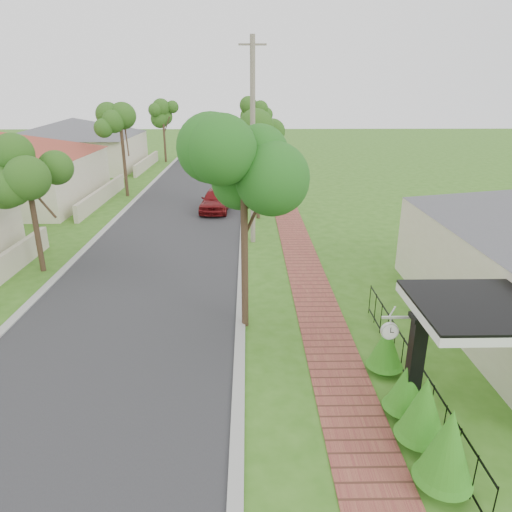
% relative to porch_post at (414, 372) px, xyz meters
% --- Properties ---
extents(ground, '(160.00, 160.00, 0.00)m').
position_rel_porch_post_xyz_m(ground, '(-4.55, 1.00, -1.12)').
color(ground, '#336618').
rests_on(ground, ground).
extents(road, '(7.00, 120.00, 0.02)m').
position_rel_porch_post_xyz_m(road, '(-7.55, 21.00, -1.12)').
color(road, '#28282B').
rests_on(road, ground).
extents(kerb_right, '(0.30, 120.00, 0.10)m').
position_rel_porch_post_xyz_m(kerb_right, '(-3.90, 21.00, -1.12)').
color(kerb_right, '#9E9E99').
rests_on(kerb_right, ground).
extents(kerb_left, '(0.30, 120.00, 0.10)m').
position_rel_porch_post_xyz_m(kerb_left, '(-11.20, 21.00, -1.12)').
color(kerb_left, '#9E9E99').
rests_on(kerb_left, ground).
extents(sidewalk, '(1.50, 120.00, 0.03)m').
position_rel_porch_post_xyz_m(sidewalk, '(-1.30, 21.00, -1.12)').
color(sidewalk, '#96513C').
rests_on(sidewalk, ground).
extents(porch_post, '(0.48, 0.48, 2.52)m').
position_rel_porch_post_xyz_m(porch_post, '(0.00, 0.00, 0.00)').
color(porch_post, black).
rests_on(porch_post, ground).
extents(picket_fence, '(0.03, 8.02, 1.00)m').
position_rel_porch_post_xyz_m(picket_fence, '(0.35, 1.00, -0.59)').
color(picket_fence, black).
rests_on(picket_fence, ground).
extents(street_trees, '(10.70, 37.65, 5.89)m').
position_rel_porch_post_xyz_m(street_trees, '(-7.42, 27.84, 3.42)').
color(street_trees, '#382619').
rests_on(street_trees, ground).
extents(hedge_row, '(0.94, 4.65, 1.88)m').
position_rel_porch_post_xyz_m(hedge_row, '(-0.10, -0.58, -0.38)').
color(hedge_row, '#1D6F16').
rests_on(hedge_row, ground).
extents(far_house_grey, '(15.56, 15.56, 4.60)m').
position_rel_porch_post_xyz_m(far_house_grey, '(-19.52, 35.00, 1.22)').
color(far_house_grey, beige).
rests_on(far_house_grey, ground).
extents(parked_car_red, '(2.08, 4.22, 1.38)m').
position_rel_porch_post_xyz_m(parked_car_red, '(-5.55, 18.67, -0.43)').
color(parked_car_red, maroon).
rests_on(parked_car_red, ground).
extents(parked_car_white, '(1.71, 4.71, 1.54)m').
position_rel_porch_post_xyz_m(parked_car_white, '(-5.31, 34.42, -0.35)').
color(parked_car_white, white).
rests_on(parked_car_white, ground).
extents(near_tree, '(2.29, 2.29, 5.88)m').
position_rel_porch_post_xyz_m(near_tree, '(-3.75, 4.25, 3.57)').
color(near_tree, '#382619').
rests_on(near_tree, ground).
extents(utility_pole, '(1.20, 0.24, 9.18)m').
position_rel_porch_post_xyz_m(utility_pole, '(-3.41, 12.63, 3.53)').
color(utility_pole, gray).
rests_on(utility_pole, ground).
extents(station_clock, '(0.66, 0.13, 0.56)m').
position_rel_porch_post_xyz_m(station_clock, '(-0.49, 0.40, 0.83)').
color(station_clock, silver).
rests_on(station_clock, ground).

